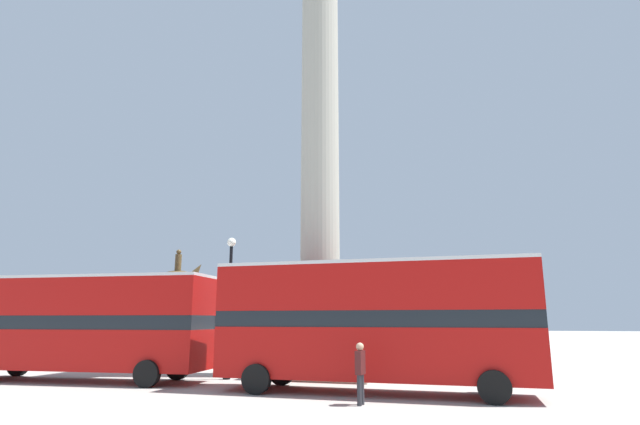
% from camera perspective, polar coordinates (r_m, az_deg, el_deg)
% --- Properties ---
extents(ground_plane, '(200.00, 200.00, 0.00)m').
position_cam_1_polar(ground_plane, '(23.71, 0.00, -18.12)').
color(ground_plane, '#ADA89E').
extents(monument_column, '(5.25, 5.25, 23.92)m').
position_cam_1_polar(monument_column, '(24.47, 0.00, 3.39)').
color(monument_column, '#A39E8E').
rests_on(monument_column, ground_plane).
extents(bus_a, '(11.21, 3.49, 4.27)m').
position_cam_1_polar(bus_a, '(23.60, -25.63, -11.24)').
color(bus_a, '#A80F0C').
rests_on(bus_a, ground_plane).
extents(bus_b, '(10.94, 2.81, 4.48)m').
position_cam_1_polar(bus_b, '(17.98, 6.09, -12.09)').
color(bus_b, '#A80F0C').
rests_on(bus_b, ground_plane).
extents(equestrian_statue, '(3.68, 2.96, 6.35)m').
position_cam_1_polar(equestrian_statue, '(29.13, -16.30, -12.80)').
color(equestrian_statue, '#A39E8E').
rests_on(equestrian_statue, ground_plane).
extents(street_lamp, '(0.39, 0.39, 6.05)m').
position_cam_1_polar(street_lamp, '(22.42, -10.32, -10.00)').
color(street_lamp, black).
rests_on(street_lamp, ground_plane).
extents(pedestrian_near_lamp, '(0.24, 0.49, 1.79)m').
position_cam_1_polar(pedestrian_near_lamp, '(15.66, 4.62, -17.41)').
color(pedestrian_near_lamp, '#28282D').
rests_on(pedestrian_near_lamp, ground_plane).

